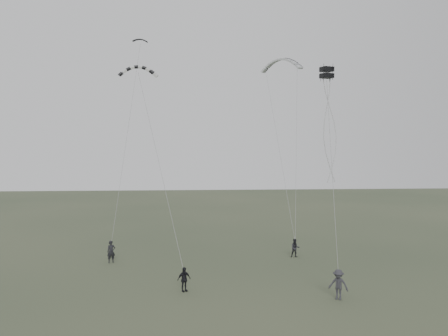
{
  "coord_description": "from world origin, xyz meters",
  "views": [
    {
      "loc": [
        -1.63,
        -27.98,
        8.36
      ],
      "look_at": [
        0.86,
        4.55,
        7.22
      ],
      "focal_mm": 35.0,
      "sensor_mm": 36.0,
      "label": 1
    }
  ],
  "objects": [
    {
      "name": "kite_pale_large",
      "position": [
        7.1,
        13.8,
        17.36
      ],
      "size": [
        4.02,
        3.35,
        1.8
      ],
      "primitive_type": null,
      "rotation": [
        0.17,
        0.0,
        -0.62
      ],
      "color": "#ACAFB1",
      "rests_on": "flyer_right"
    },
    {
      "name": "flyer_left",
      "position": [
        -7.68,
        5.48,
        0.84
      ],
      "size": [
        0.72,
        0.6,
        1.68
      ],
      "primitive_type": "imported",
      "rotation": [
        0.0,
        0.0,
        0.38
      ],
      "color": "black",
      "rests_on": "ground"
    },
    {
      "name": "kite_box",
      "position": [
        7.54,
        1.02,
        13.77
      ],
      "size": [
        0.91,
        0.94,
        0.79
      ],
      "primitive_type": null,
      "rotation": [
        0.05,
        0.0,
        0.3
      ],
      "color": "black",
      "rests_on": "flyer_far"
    },
    {
      "name": "flyer_far",
      "position": [
        6.74,
        -3.98,
        0.86
      ],
      "size": [
        1.28,
        1.14,
        1.72
      ],
      "primitive_type": "imported",
      "rotation": [
        0.0,
        0.0,
        -0.58
      ],
      "color": "#2E2D32",
      "rests_on": "ground"
    },
    {
      "name": "ground",
      "position": [
        0.0,
        0.0,
        0.0
      ],
      "size": [
        140.0,
        140.0,
        0.0
      ],
      "primitive_type": "plane",
      "color": "#38442F",
      "rests_on": "ground"
    },
    {
      "name": "flyer_center",
      "position": [
        -2.05,
        -1.86,
        0.74
      ],
      "size": [
        0.93,
        0.73,
        1.47
      ],
      "primitive_type": "imported",
      "rotation": [
        0.0,
        0.0,
        0.5
      ],
      "color": "black",
      "rests_on": "ground"
    },
    {
      "name": "flyer_right",
      "position": [
        6.69,
        6.11,
        0.73
      ],
      "size": [
        0.73,
        0.58,
        1.47
      ],
      "primitive_type": "imported",
      "rotation": [
        0.0,
        0.0,
        -0.04
      ],
      "color": "#232228",
      "rests_on": "ground"
    },
    {
      "name": "kite_striped",
      "position": [
        -5.4,
        4.13,
        14.57
      ],
      "size": [
        2.85,
        1.28,
        1.28
      ],
      "primitive_type": null,
      "rotation": [
        0.34,
        0.0,
        0.09
      ],
      "color": "black",
      "rests_on": "flyer_center"
    },
    {
      "name": "kite_dark_small",
      "position": [
        -6.08,
        11.72,
        18.47
      ],
      "size": [
        1.42,
        0.83,
        0.56
      ],
      "primitive_type": null,
      "rotation": [
        0.29,
        0.0,
        0.25
      ],
      "color": "black",
      "rests_on": "flyer_left"
    }
  ]
}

